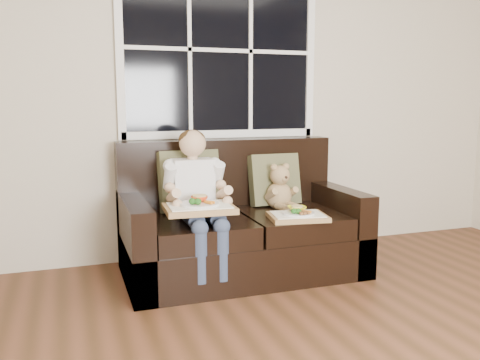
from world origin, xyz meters
name	(u,v)px	position (x,y,z in m)	size (l,w,h in m)	color
window_back	(220,50)	(-0.39, 2.48, 1.65)	(1.62, 0.04, 1.37)	black
loveseat	(239,230)	(-0.39, 2.02, 0.31)	(1.70, 0.92, 0.96)	black
pillow_left	(189,181)	(-0.73, 2.17, 0.67)	(0.45, 0.22, 0.46)	brown
pillow_right	(274,180)	(-0.05, 2.17, 0.65)	(0.40, 0.19, 0.41)	brown
child	(196,189)	(-0.74, 1.89, 0.66)	(0.41, 0.61, 0.94)	white
teddy_bear	(280,190)	(-0.06, 2.04, 0.59)	(0.23, 0.28, 0.36)	tan
tray_left	(199,207)	(-0.77, 1.70, 0.58)	(0.47, 0.36, 0.10)	#AC834E
tray_right	(298,215)	(-0.09, 1.65, 0.48)	(0.43, 0.35, 0.09)	#AC834E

